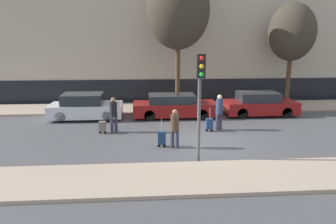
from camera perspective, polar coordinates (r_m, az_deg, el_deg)
The scene contains 17 objects.
ground_plane at distance 14.20m, azimuth 5.51°, elevation -5.26°, with size 80.00×80.00×0.00m, color #4C4C4F.
sidewalk_near at distance 10.74m, azimuth 8.98°, elevation -11.10°, with size 28.00×2.50×0.12m.
sidewalk_far at distance 20.88m, azimuth 2.25°, elevation 0.81°, with size 28.00×3.00×0.12m.
building_facade at distance 23.70m, azimuth 1.41°, elevation 13.26°, with size 28.00×2.22×9.21m.
parked_car_0 at distance 18.59m, azimuth -14.22°, elevation 0.82°, with size 3.93×1.81×1.41m.
parked_car_1 at distance 18.41m, azimuth 1.07°, elevation 0.98°, with size 4.65×1.73×1.30m.
parked_car_2 at distance 19.58m, azimuth 15.65°, elevation 1.27°, with size 4.08×1.71×1.36m.
pedestrian_left at distance 15.59m, azimuth -9.46°, elevation -0.12°, with size 0.34×0.34×1.67m.
trolley_left at distance 15.63m, azimuth -11.35°, elevation -2.45°, with size 0.34×0.29×1.11m.
pedestrian_center at distance 13.16m, azimuth 1.18°, elevation -2.53°, with size 0.34×0.34×1.61m.
trolley_center at distance 13.44m, azimuth -1.11°, elevation -4.51°, with size 0.34×0.29×1.20m.
pedestrian_right at distance 15.95m, azimuth 8.92°, elevation 0.34°, with size 0.34×0.34×1.74m.
trolley_right at distance 15.78m, azimuth 7.22°, elevation -2.05°, with size 0.34×0.29×1.17m.
traffic_light at distance 11.22m, azimuth 5.61°, elevation 4.37°, with size 0.28×0.47×3.86m.
parked_bicycle at distance 21.06m, azimuth 10.69°, elevation 1.89°, with size 1.77×0.06×0.96m.
bare_tree_near_crossing at distance 20.13m, azimuth 1.76°, elevation 17.24°, with size 3.73×3.73×8.13m.
bare_tree_down_street at distance 22.66m, azimuth 20.78°, elevation 12.83°, with size 2.95×2.95×6.43m.
Camera 1 is at (-2.38, -13.29, 4.37)m, focal length 35.00 mm.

